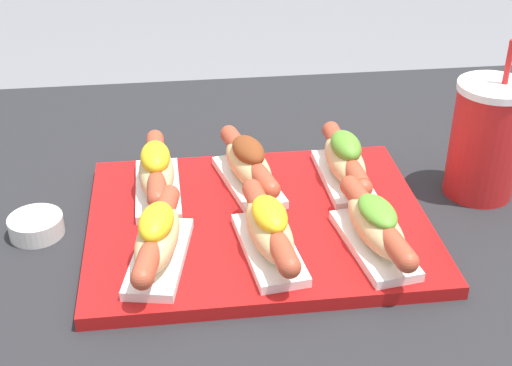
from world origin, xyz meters
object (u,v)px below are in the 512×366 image
Objects in this scene: serving_tray at (258,222)px; hot_dog_1 at (269,230)px; sauce_bowl at (36,225)px; hot_dog_2 at (376,226)px; hot_dog_5 at (345,161)px; drink_cup at (486,140)px; hot_dog_3 at (156,171)px; hot_dog_0 at (158,238)px; hot_dog_4 at (248,164)px.

hot_dog_1 reaches higher than serving_tray.
hot_dog_1 reaches higher than sauce_bowl.
hot_dog_5 is (0.00, 0.16, 0.00)m from hot_dog_2.
sauce_bowl is 0.31× the size of drink_cup.
hot_dog_3 is at bearing 147.80° from hot_dog_2.
hot_dog_1 is 0.31m from sauce_bowl.
hot_dog_2 is 0.24m from drink_cup.
sauce_bowl is (-0.42, 0.11, -0.04)m from hot_dog_2.
sauce_bowl is (-0.16, 0.10, -0.04)m from hot_dog_0.
hot_dog_4 is 0.33m from drink_cup.
hot_dog_5 is at bearing -1.02° from hot_dog_3.
hot_dog_3 is at bearing 149.15° from serving_tray.
drink_cup is (0.33, -0.03, 0.03)m from hot_dog_4.
hot_dog_3 and hot_dog_5 have the same top height.
hot_dog_0 and hot_dog_5 have the same top height.
drink_cup is (0.19, -0.02, 0.03)m from hot_dog_5.
hot_dog_4 is 0.85× the size of drink_cup.
hot_dog_1 and hot_dog_4 have the same top height.
hot_dog_0 reaches higher than hot_dog_1.
hot_dog_4 is (-0.14, 0.17, 0.00)m from hot_dog_2.
hot_dog_1 is at bearing -19.35° from sauce_bowl.
serving_tray is 0.09m from hot_dog_1.
hot_dog_5 is at bearing 30.57° from hot_dog_0.
hot_dog_2 is at bearing -14.57° from sauce_bowl.
hot_dog_0 is at bearing -33.02° from sauce_bowl.
hot_dog_4 is 0.14m from hot_dog_5.
sauce_bowl is at bearing 175.67° from serving_tray.
serving_tray is 0.16m from hot_dog_5.
serving_tray is at bearing -87.92° from hot_dog_4.
hot_dog_0 is at bearing -89.73° from hot_dog_3.
serving_tray is 6.27× the size of sauce_bowl.
hot_dog_2 is at bearing -33.49° from serving_tray.
hot_dog_2 is 0.99× the size of hot_dog_3.
hot_dog_4 is (-0.01, 0.16, 0.00)m from hot_dog_1.
hot_dog_5 reaches higher than sauce_bowl.
drink_cup is at bearing -5.90° from hot_dog_5.
hot_dog_4 is (-0.00, 0.08, 0.04)m from serving_tray.
hot_dog_5 is at bearing 89.91° from hot_dog_2.
hot_dog_1 is at bearing -130.05° from hot_dog_5.
serving_tray is at bearing -30.85° from hot_dog_3.
hot_dog_0 is 0.26m from hot_dog_2.
hot_dog_4 is 0.30m from sauce_bowl.
hot_dog_5 is at bearing 28.79° from serving_tray.
hot_dog_5 reaches higher than hot_dog_1.
hot_dog_2 is at bearing -143.69° from drink_cup.
hot_dog_2 is at bearing -32.20° from hot_dog_3.
hot_dog_3 is at bearing 130.11° from hot_dog_1.
hot_dog_5 is 2.78× the size of sauce_bowl.
drink_cup is at bearing -5.01° from hot_dog_4.
drink_cup is at bearing 16.58° from hot_dog_0.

